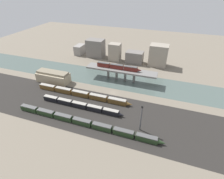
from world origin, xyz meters
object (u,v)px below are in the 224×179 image
train_on_bridge (118,67)px  warehouse_building (53,77)px  train_yard_near (84,122)px  train_yard_far (82,94)px  train_yard_mid (81,105)px  signal_tower (141,118)px

train_on_bridge → warehouse_building: train_on_bridge is taller
train_yard_near → train_yard_far: (-14.66, 25.63, 0.16)m
train_yard_mid → signal_tower: signal_tower is taller
warehouse_building → signal_tower: signal_tower is taller
train_on_bridge → signal_tower: bearing=-60.3°
train_yard_far → warehouse_building: warehouse_building is taller
train_on_bridge → train_yard_mid: bearing=-104.7°
train_on_bridge → warehouse_building: 53.50m
train_yard_near → train_yard_mid: train_yard_mid is taller
train_yard_near → train_yard_mid: 16.59m
train_on_bridge → warehouse_building: bearing=-157.6°
train_yard_near → signal_tower: 32.49m
train_yard_near → signal_tower: (31.05, 6.64, 6.88)m
train_yard_far → warehouse_building: (-32.18, 11.64, 2.47)m
train_yard_mid → train_yard_far: 13.05m
train_on_bridge → train_yard_near: (-2.13, -57.44, -10.19)m
train_yard_mid → warehouse_building: (-37.49, 23.57, 2.59)m
train_on_bridge → warehouse_building: size_ratio=1.39×
train_on_bridge → train_yard_near: bearing=-92.1°
warehouse_building → signal_tower: 83.81m
train_yard_near → warehouse_building: (-46.84, 37.27, 2.63)m
train_yard_far → signal_tower: 49.95m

